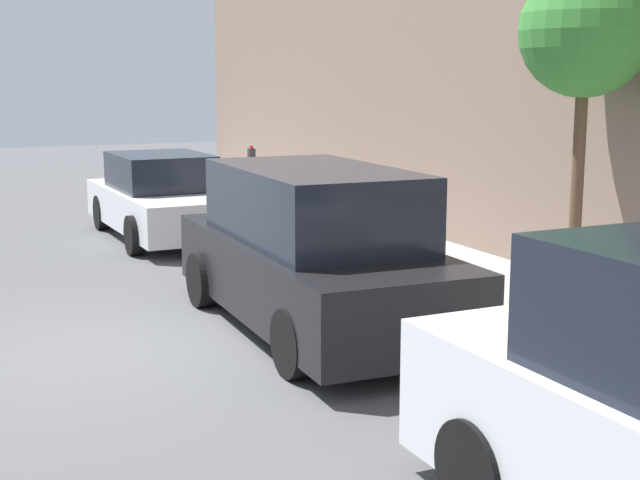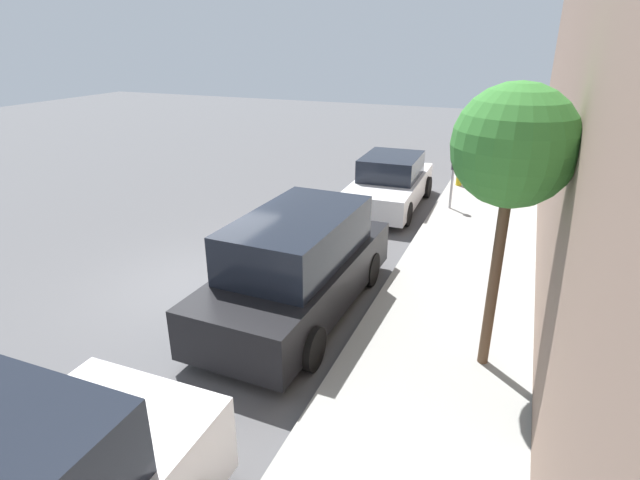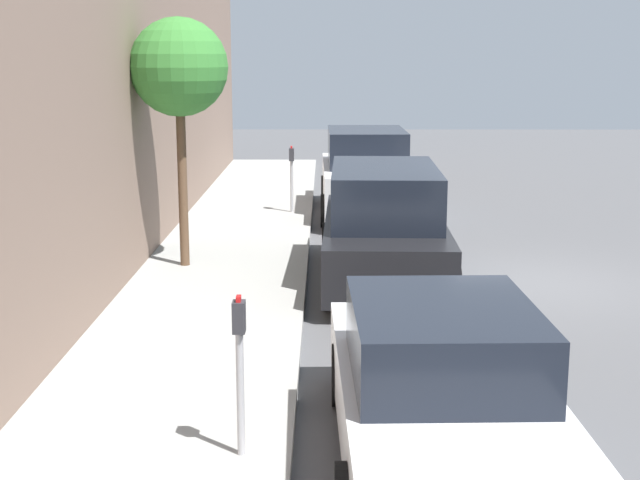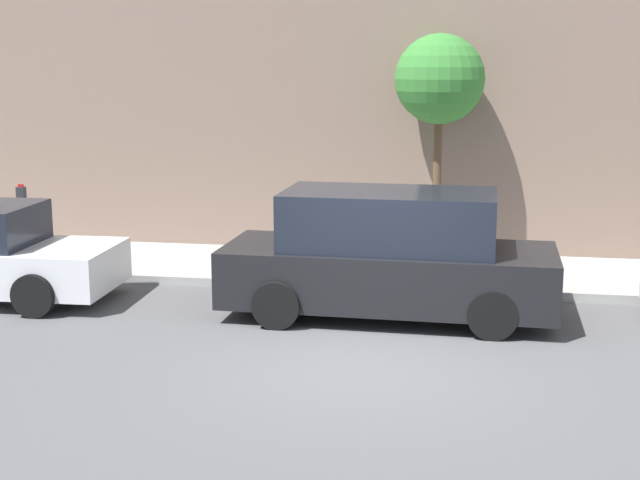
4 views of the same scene
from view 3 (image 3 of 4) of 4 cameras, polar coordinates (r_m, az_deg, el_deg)
The scene contains 8 objects.
ground_plane at distance 14.86m, azimuth 12.76°, elevation -2.77°, with size 60.00×60.00×0.00m, color #515154.
sidewalk at distance 14.60m, azimuth -6.39°, elevation -2.52°, with size 2.80×32.00×0.15m.
parked_suv_nearest at distance 20.56m, azimuth 2.97°, elevation 4.16°, with size 2.08×4.82×1.98m.
parked_minivan_second at distance 14.47m, azimuth 4.12°, elevation 0.83°, with size 2.03×4.95×1.90m.
parked_sedan_third at distance 8.16m, azimuth 7.70°, elevation -9.52°, with size 1.93×4.55×1.54m.
parking_meter_near at distance 20.11m, azimuth -1.83°, elevation 4.39°, with size 0.11×0.15×1.49m.
parking_meter_far at distance 7.92m, azimuth -5.16°, elevation -7.57°, with size 0.11×0.15×1.48m.
street_tree at distance 14.93m, azimuth -9.02°, elevation 10.77°, with size 1.61×1.61×4.12m.
Camera 3 is at (3.20, 14.04, 3.68)m, focal length 50.00 mm.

